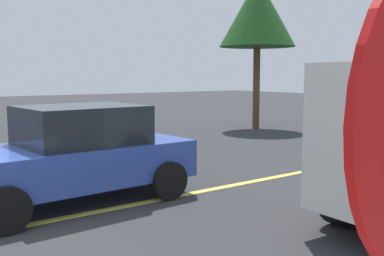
% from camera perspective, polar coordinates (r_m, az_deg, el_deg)
% --- Properties ---
extents(ground_plane, '(80.00, 80.00, 0.00)m').
position_cam_1_polar(ground_plane, '(6.71, -21.00, -11.58)').
color(ground_plane, '#2D2D30').
extents(lane_marking_centre, '(28.00, 0.16, 0.01)m').
position_cam_1_polar(lane_marking_centre, '(8.00, 0.35, -8.15)').
color(lane_marking_centre, '#E0D14C').
extents(car_blue_near_curb, '(3.92, 2.10, 1.56)m').
position_cam_1_polar(car_blue_near_curb, '(7.56, -14.62, -3.18)').
color(car_blue_near_curb, '#2D479E').
rests_on(car_blue_near_curb, ground_plane).
extents(tree_centre_verge, '(2.88, 2.88, 5.69)m').
position_cam_1_polar(tree_centre_verge, '(17.76, 8.25, 14.11)').
color(tree_centre_verge, '#513823').
rests_on(tree_centre_verge, ground_plane).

